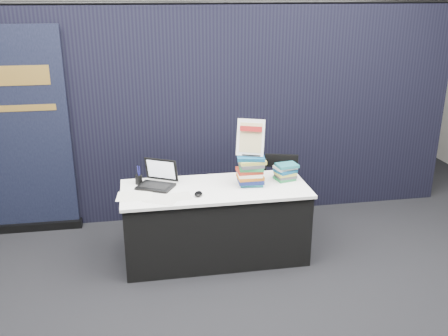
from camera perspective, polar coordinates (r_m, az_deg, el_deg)
floor at (r=4.68m, az=0.13°, el=-13.31°), size 8.00×8.00×0.00m
wall_back at (r=7.93m, az=-5.14°, el=13.88°), size 8.00×0.02×3.50m
drape_partition at (r=5.66m, az=-2.75°, el=5.93°), size 6.00×0.08×2.40m
display_table at (r=4.96m, az=-1.00°, el=-6.24°), size 1.80×0.75×0.75m
laptop at (r=4.87m, az=-7.88°, el=-1.38°), size 0.41×0.41×0.25m
mouse at (r=4.62m, az=-2.95°, el=-2.97°), size 0.10×0.13×0.04m
brochure_left at (r=4.68m, az=-10.18°, el=-3.18°), size 0.35×0.26×0.00m
brochure_mid at (r=4.58m, az=-7.13°, el=-3.56°), size 0.37×0.33×0.00m
brochure_right at (r=4.62m, az=-5.45°, el=-3.29°), size 0.29×0.22×0.00m
pen_cup at (r=4.95m, az=-9.71°, el=-1.30°), size 0.08×0.08×0.09m
book_stack_tall at (r=4.83m, az=3.06°, el=-0.29°), size 0.25×0.20×0.29m
book_stack_short at (r=5.01m, az=7.03°, el=-0.44°), size 0.23×0.20×0.17m
info_sign at (r=4.76m, az=3.05°, el=3.44°), size 0.28×0.19×0.36m
pullup_banner at (r=5.70m, az=-21.50°, el=2.44°), size 0.95×0.11×2.23m
stacking_chair at (r=5.50m, az=6.89°, el=-2.62°), size 0.48×0.49×0.84m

